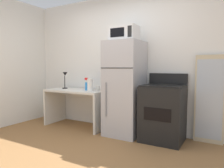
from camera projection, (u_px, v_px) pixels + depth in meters
ground_plane at (68, 160)px, 2.71m from camera, size 12.00×12.00×0.00m
wall_back_white at (126, 62)px, 4.08m from camera, size 5.00×0.10×2.60m
desk at (77, 100)px, 4.25m from camera, size 1.28×0.62×0.75m
desk_lamp at (65, 77)px, 4.42m from camera, size 0.14×0.12×0.35m
spray_bottle at (87, 85)px, 4.12m from camera, size 0.06×0.06×0.25m
paper_towel_roll at (90, 85)px, 3.97m from camera, size 0.11×0.11×0.24m
coffee_mug at (98, 88)px, 4.09m from camera, size 0.08×0.08×0.09m
refrigerator at (125, 88)px, 3.70m from camera, size 0.61×0.65×1.66m
microwave at (124, 34)px, 3.61m from camera, size 0.46×0.35×0.26m
oven_range at (163, 113)px, 3.40m from camera, size 0.66×0.61×1.10m
leaning_mirror at (209, 99)px, 3.28m from camera, size 0.44×0.03×1.40m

